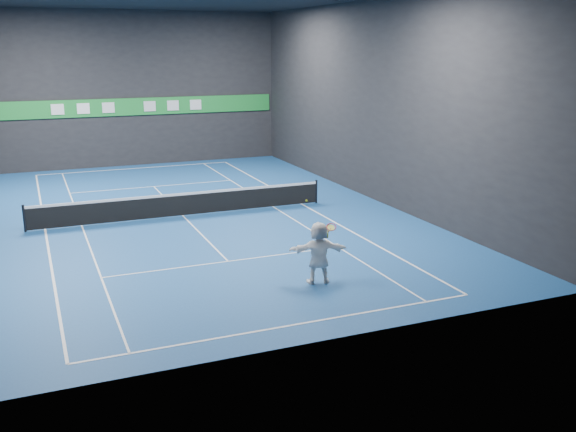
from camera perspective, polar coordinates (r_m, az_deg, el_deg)
name	(u,v)px	position (r m, az deg, el deg)	size (l,w,h in m)	color
ground	(183,216)	(27.46, -9.30, -0.01)	(26.00, 26.00, 0.00)	navy
wall_back	(128,90)	(39.43, -14.05, 10.85)	(18.00, 0.10, 9.00)	black
wall_front	(311,159)	(14.40, 2.08, 5.07)	(18.00, 0.10, 9.00)	black
wall_right	(373,102)	(29.98, 7.55, 10.04)	(0.10, 26.00, 9.00)	black
baseline_near	(292,325)	(16.71, 0.33, -9.69)	(10.98, 0.08, 0.01)	white
baseline_far	(136,168)	(38.88, -13.38, 4.15)	(10.98, 0.08, 0.01)	white
sideline_doubles_left	(45,230)	(26.83, -20.78, -1.14)	(0.08, 23.78, 0.01)	white
sideline_doubles_right	(302,204)	(29.14, 1.25, 1.05)	(0.08, 23.78, 0.01)	white
sideline_singles_left	(82,226)	(26.88, -17.85, -0.86)	(0.06, 23.78, 0.01)	white
sideline_singles_right	(274,207)	(28.63, -1.28, 0.80)	(0.06, 23.78, 0.01)	white
service_line_near	(228,261)	(21.53, -5.34, -4.03)	(8.23, 0.06, 0.01)	white
service_line_far	(154,186)	(33.57, -11.84, 2.58)	(8.23, 0.06, 0.01)	white
center_service_line	(183,216)	(27.46, -9.30, 0.00)	(0.06, 12.80, 0.01)	white
player	(319,253)	(19.28, 2.75, -3.27)	(1.77, 0.56, 1.91)	white
tennis_ball	(306,201)	(18.86, 1.66, 1.38)	(0.07, 0.07, 0.07)	#C2CE22
tennis_net	(183,204)	(27.33, -9.35, 1.09)	(12.50, 0.10, 1.07)	black
sponsor_banner	(129,107)	(39.44, -13.94, 9.40)	(17.64, 0.11, 1.00)	#1E8D34
tennis_racket	(331,228)	(19.28, 3.81, -1.08)	(0.43, 0.35, 0.48)	red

